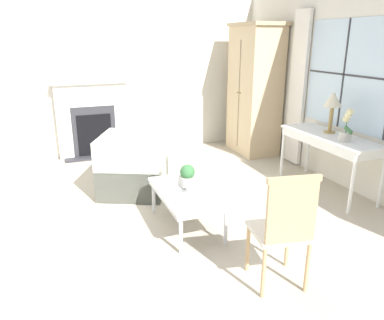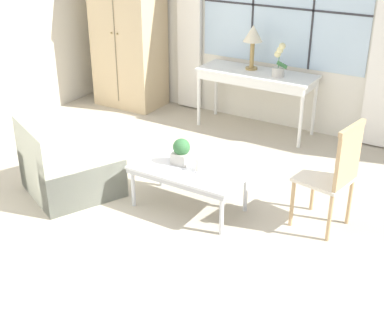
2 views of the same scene
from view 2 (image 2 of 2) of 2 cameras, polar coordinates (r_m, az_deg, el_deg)
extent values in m
plane|color=#B2A893|center=(5.04, -4.98, -6.98)|extent=(14.00, 14.00, 0.00)
cube|color=silver|center=(7.03, 9.68, 14.59)|extent=(7.20, 0.06, 2.80)
cube|color=silver|center=(6.97, 9.66, 15.76)|extent=(2.22, 0.01, 1.45)
cube|color=#2D2D33|center=(7.12, 6.56, 16.15)|extent=(0.02, 0.02, 1.45)
cube|color=#2D2D33|center=(6.83, 12.84, 15.29)|extent=(0.02, 0.02, 1.45)
cube|color=#2D2D33|center=(6.97, 9.64, 15.75)|extent=(2.22, 0.02, 0.02)
cube|color=white|center=(7.58, -0.28, 14.44)|extent=(0.36, 0.06, 2.42)
cube|color=tan|center=(7.82, -6.81, 13.69)|extent=(0.94, 0.62, 2.22)
cube|color=#74644C|center=(7.60, -8.25, 12.90)|extent=(0.01, 0.01, 1.86)
sphere|color=#997F4C|center=(7.61, -8.61, 13.25)|extent=(0.03, 0.03, 0.03)
sphere|color=#997F4C|center=(7.55, -8.00, 13.18)|extent=(0.03, 0.03, 0.03)
cube|color=white|center=(6.91, 6.93, 9.19)|extent=(1.51, 0.55, 0.03)
cube|color=white|center=(6.93, 6.91, 8.68)|extent=(1.45, 0.53, 0.10)
cylinder|color=white|center=(7.14, 0.73, 6.62)|extent=(0.04, 0.04, 0.76)
cylinder|color=white|center=(6.57, 11.53, 4.36)|extent=(0.04, 0.04, 0.76)
cylinder|color=white|center=(7.53, 2.58, 7.61)|extent=(0.04, 0.04, 0.76)
cylinder|color=white|center=(6.99, 12.92, 5.54)|extent=(0.04, 0.04, 0.76)
cylinder|color=#9E7F47|center=(7.01, 6.35, 9.70)|extent=(0.15, 0.15, 0.02)
cylinder|color=#9E7F47|center=(6.96, 6.43, 11.12)|extent=(0.05, 0.05, 0.34)
cone|color=beige|center=(6.90, 6.54, 13.29)|extent=(0.25, 0.25, 0.21)
cylinder|color=#BCB7AD|center=(6.73, 9.16, 9.25)|extent=(0.15, 0.15, 0.11)
cylinder|color=#336638|center=(6.68, 9.29, 10.91)|extent=(0.01, 0.01, 0.29)
cube|color=#336638|center=(6.69, 9.58, 9.98)|extent=(0.14, 0.02, 0.09)
sphere|color=beige|center=(6.70, 9.12, 11.09)|extent=(0.08, 0.08, 0.08)
sphere|color=beige|center=(6.67, 9.36, 11.48)|extent=(0.08, 0.08, 0.08)
sphere|color=beige|center=(6.65, 9.61, 11.89)|extent=(0.08, 0.08, 0.08)
cube|color=beige|center=(5.64, -12.63, -1.31)|extent=(1.12, 1.11, 0.42)
cube|color=beige|center=(5.38, -16.34, 1.59)|extent=(0.84, 0.50, 0.38)
cube|color=beige|center=(5.89, -13.90, 0.50)|extent=(0.53, 0.84, 0.56)
cube|color=beige|center=(5.34, -11.39, -1.97)|extent=(0.53, 0.84, 0.56)
cube|color=beige|center=(4.95, 13.88, -1.94)|extent=(0.51, 0.51, 0.03)
cube|color=tan|center=(4.75, 16.33, 0.21)|extent=(0.11, 0.40, 0.51)
cube|color=tan|center=(4.65, 16.74, 3.27)|extent=(0.11, 0.43, 0.05)
cylinder|color=tan|center=(4.99, 10.63, -4.58)|extent=(0.04, 0.04, 0.47)
cylinder|color=tan|center=(5.29, 12.79, -2.98)|extent=(0.04, 0.04, 0.47)
cylinder|color=tan|center=(4.84, 14.47, -6.01)|extent=(0.04, 0.04, 0.47)
cylinder|color=tan|center=(5.15, 16.46, -4.27)|extent=(0.04, 0.04, 0.47)
cube|color=silver|center=(5.09, -0.34, -1.01)|extent=(1.09, 0.59, 0.03)
cube|color=#B1B3B8|center=(5.10, -0.34, -1.34)|extent=(1.06, 0.57, 0.04)
cylinder|color=silver|center=(5.27, -6.30, -2.89)|extent=(0.04, 0.04, 0.41)
cylinder|color=silver|center=(4.80, 3.17, -5.84)|extent=(0.04, 0.04, 0.41)
cylinder|color=silver|center=(5.61, -3.32, -0.88)|extent=(0.04, 0.04, 0.41)
cylinder|color=silver|center=(5.17, 5.74, -3.42)|extent=(0.04, 0.04, 0.41)
cube|color=#BCB7AD|center=(5.15, -1.12, 0.23)|extent=(0.16, 0.16, 0.12)
sphere|color=#336638|center=(5.10, -1.13, 1.39)|extent=(0.17, 0.17, 0.17)
cylinder|color=silver|center=(5.03, 0.83, -1.10)|extent=(0.12, 0.12, 0.01)
cylinder|color=silver|center=(5.00, 0.84, -0.43)|extent=(0.09, 0.09, 0.12)
cylinder|color=black|center=(4.98, 0.84, 0.24)|extent=(0.00, 0.00, 0.01)
camera|label=1|loc=(2.89, 53.12, 1.45)|focal=35.00mm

